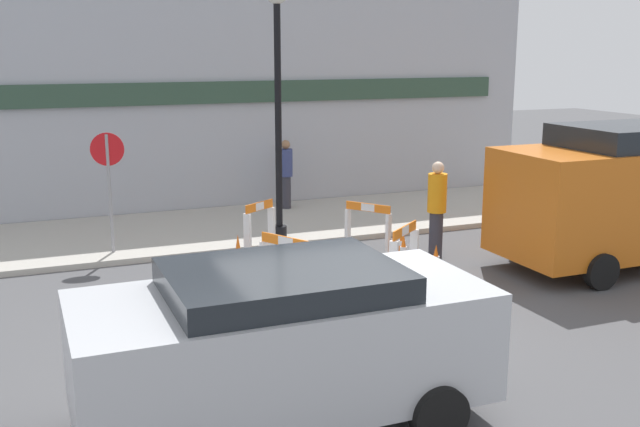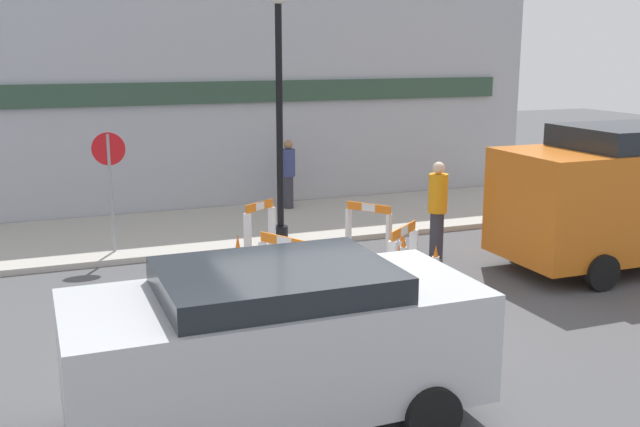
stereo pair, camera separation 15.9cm
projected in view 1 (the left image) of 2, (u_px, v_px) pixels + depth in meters
The scene contains 19 objects.
ground_plane at pixel (325, 337), 10.07m from camera, with size 60.00×60.00×0.00m, color #4C4C4F.
sidewalk_slab at pixel (210, 229), 15.83m from camera, with size 18.00×3.77×0.11m.
storefront_facade at pixel (185, 95), 17.01m from camera, with size 18.00×0.22×5.50m.
streetlamp_post at pixel (278, 76), 14.20m from camera, with size 0.44×0.44×4.93m.
stop_sign at pixel (109, 173), 13.53m from camera, with size 0.59×0.15×2.21m.
barricade_0 at pixel (368, 227), 13.84m from camera, with size 0.64×0.83×1.01m.
barricade_1 at pixel (260, 232), 13.30m from camera, with size 0.69×0.52×1.15m.
barricade_2 at pixel (286, 266), 11.33m from camera, with size 0.59×0.92×1.03m.
barricade_3 at pixel (404, 257), 11.66m from camera, with size 0.78×0.67×1.12m.
traffic_cone_0 at pixel (436, 262), 12.61m from camera, with size 0.30×0.30×0.58m.
traffic_cone_1 at pixel (403, 253), 12.97m from camera, with size 0.30×0.30×0.68m.
traffic_cone_2 at pixel (238, 256), 12.69m from camera, with size 0.30×0.30×0.73m.
traffic_cone_3 at pixel (402, 246), 13.47m from camera, with size 0.30×0.30×0.65m.
traffic_cone_4 at pixel (261, 268), 12.36m from camera, with size 0.30×0.30×0.53m.
traffic_cone_5 at pixel (358, 286), 11.07m from camera, with size 0.30×0.30×0.74m.
person_worker at pixel (437, 206), 13.71m from camera, with size 0.41×0.41×1.79m.
person_pedestrian at pixel (286, 172), 17.43m from camera, with size 0.44×0.44×1.61m.
parked_car_1 at pixel (283, 337), 7.53m from camera, with size 4.14×2.02×1.69m.
work_van at pixel (637, 189), 13.23m from camera, with size 5.09×2.15×2.50m.
Camera 1 is at (-3.63, -8.74, 3.80)m, focal length 42.00 mm.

